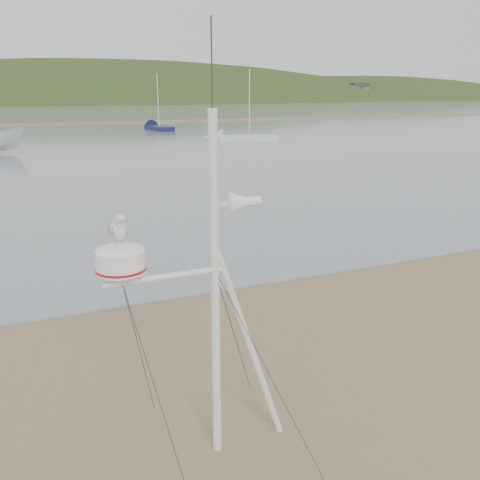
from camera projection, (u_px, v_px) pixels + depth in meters
name	position (u px, v px, depth m)	size (l,w,h in m)	color
ground	(105.00, 427.00, 7.11)	(560.00, 560.00, 0.00)	olive
water	(17.00, 110.00, 123.36)	(560.00, 256.00, 0.04)	gray
sandbar	(22.00, 125.00, 68.74)	(560.00, 7.00, 0.07)	olive
hill_ridge	(66.00, 147.00, 226.68)	(620.00, 180.00, 80.00)	#263A17
far_cottages	(23.00, 92.00, 179.74)	(294.40, 6.30, 8.00)	silver
mast_rig	(213.00, 365.00, 6.25)	(2.34, 2.50, 5.28)	white
sailboat_white_near	(229.00, 138.00, 47.27)	(7.03, 4.70, 6.98)	silver
sailboat_blue_far	(153.00, 127.00, 61.72)	(2.61, 7.25, 7.04)	#141A48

